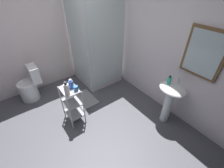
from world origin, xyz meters
The scene contains 13 objects.
ground_plane centered at (0.00, 0.00, -0.01)m, with size 4.20×4.20×0.02m, color #4B4B52.
wall_back centered at (0.01, 1.85, 1.25)m, with size 4.20×0.14×2.50m.
wall_left centered at (-1.85, 0.00, 1.25)m, with size 0.10×4.20×2.50m, color silver.
shower_stall centered at (-1.18, 1.18, 0.46)m, with size 0.92×0.92×2.00m.
pedestal_sink centered at (0.70, 1.52, 0.58)m, with size 0.46×0.37×0.81m.
sink_faucet centered at (0.70, 1.64, 0.86)m, with size 0.03×0.03×0.10m, color silver.
toilet centered at (-1.48, -0.33, 0.31)m, with size 0.37×0.49×0.76m.
storage_cart centered at (-0.34, 0.15, 0.44)m, with size 0.38×0.28×0.74m.
hand_soap_bottle centered at (0.60, 1.52, 0.88)m, with size 0.06×0.06×0.15m.
shampoo_bottle_blue centered at (-0.35, 0.20, 0.81)m, with size 0.08×0.08×0.17m.
lotion_bottle_white centered at (-0.23, 0.08, 0.85)m, with size 0.08×0.08×0.24m.
rinse_cup centered at (-0.24, 0.23, 0.78)m, with size 0.08×0.08×0.09m, color #3870B2.
bath_mat centered at (-0.73, 0.57, 0.01)m, with size 0.60×0.40×0.02m, color gray.
Camera 1 is at (1.65, -0.44, 2.30)m, focal length 24.08 mm.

